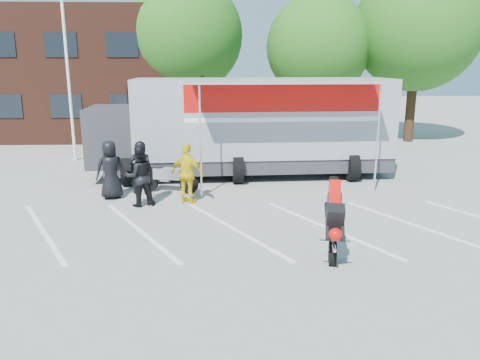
{
  "coord_description": "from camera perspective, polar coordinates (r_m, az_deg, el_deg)",
  "views": [
    {
      "loc": [
        -0.06,
        -10.29,
        4.11
      ],
      "look_at": [
        0.36,
        0.94,
        1.3
      ],
      "focal_mm": 35.0,
      "sensor_mm": 36.0,
      "label": 1
    }
  ],
  "objects": [
    {
      "name": "ground",
      "position": [
        11.08,
        -1.7,
        -7.74
      ],
      "size": [
        100.0,
        100.0,
        0.0
      ],
      "primitive_type": "plane",
      "color": "gray",
      "rests_on": "ground"
    },
    {
      "name": "parking_bay_lines",
      "position": [
        12.01,
        -1.74,
        -5.95
      ],
      "size": [
        18.09,
        13.33,
        0.01
      ],
      "primitive_type": "cube",
      "rotation": [
        0.0,
        0.0,
        0.52
      ],
      "color": "white",
      "rests_on": "ground"
    },
    {
      "name": "office_building",
      "position": [
        29.99,
        -22.01,
        11.88
      ],
      "size": [
        18.0,
        8.0,
        7.0
      ],
      "primitive_type": "cube",
      "color": "#492217",
      "rests_on": "ground"
    },
    {
      "name": "flagpole",
      "position": [
        21.23,
        -19.87,
        15.79
      ],
      "size": [
        1.61,
        0.12,
        8.0
      ],
      "color": "white",
      "rests_on": "ground"
    },
    {
      "name": "tree_left",
      "position": [
        26.4,
        -6.66,
        17.11
      ],
      "size": [
        6.12,
        6.12,
        8.64
      ],
      "color": "#382314",
      "rests_on": "ground"
    },
    {
      "name": "tree_mid",
      "position": [
        25.8,
        9.51,
        15.71
      ],
      "size": [
        5.44,
        5.44,
        7.68
      ],
      "color": "#382314",
      "rests_on": "ground"
    },
    {
      "name": "tree_right",
      "position": [
        26.81,
        20.83,
        16.95
      ],
      "size": [
        6.46,
        6.46,
        9.12
      ],
      "color": "#382314",
      "rests_on": "ground"
    },
    {
      "name": "transporter_truck",
      "position": [
        17.59,
        1.1,
        0.52
      ],
      "size": [
        11.52,
        5.98,
        3.58
      ],
      "primitive_type": null,
      "rotation": [
        0.0,
        0.0,
        0.05
      ],
      "color": "gray",
      "rests_on": "ground"
    },
    {
      "name": "parked_motorcycle",
      "position": [
        15.51,
        -8.59,
        -1.49
      ],
      "size": [
        2.1,
        1.12,
        1.05
      ],
      "primitive_type": null,
      "rotation": [
        0.0,
        0.0,
        1.33
      ],
      "color": "#A7A7AC",
      "rests_on": "ground"
    },
    {
      "name": "stunt_bike_rider",
      "position": [
        10.77,
        10.97,
        -8.67
      ],
      "size": [
        1.05,
        1.76,
        1.94
      ],
      "primitive_type": null,
      "rotation": [
        0.0,
        0.0,
        -0.18
      ],
      "color": "black",
      "rests_on": "ground"
    },
    {
      "name": "spectator_leather_a",
      "position": [
        15.0,
        -15.5,
        1.2
      ],
      "size": [
        1.04,
        0.86,
        1.82
      ],
      "primitive_type": "imported",
      "rotation": [
        0.0,
        0.0,
        3.5
      ],
      "color": "black",
      "rests_on": "ground"
    },
    {
      "name": "spectator_leather_b",
      "position": [
        14.07,
        -11.94,
        0.82
      ],
      "size": [
        0.76,
        0.55,
        1.94
      ],
      "primitive_type": "imported",
      "rotation": [
        0.0,
        0.0,
        3.01
      ],
      "color": "black",
      "rests_on": "ground"
    },
    {
      "name": "spectator_leather_c",
      "position": [
        14.0,
        -12.15,
        0.48
      ],
      "size": [
        1.07,
        0.96,
        1.81
      ],
      "primitive_type": "imported",
      "rotation": [
        0.0,
        0.0,
        3.52
      ],
      "color": "black",
      "rests_on": "ground"
    },
    {
      "name": "spectator_hivis",
      "position": [
        14.03,
        -6.43,
        0.75
      ],
      "size": [
        1.15,
        0.84,
        1.81
      ],
      "primitive_type": "imported",
      "rotation": [
        0.0,
        0.0,
        2.72
      ],
      "color": "yellow",
      "rests_on": "ground"
    }
  ]
}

